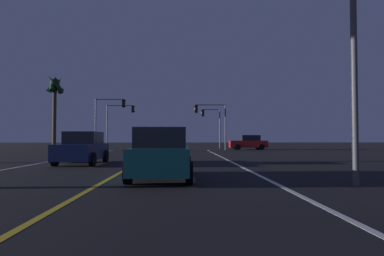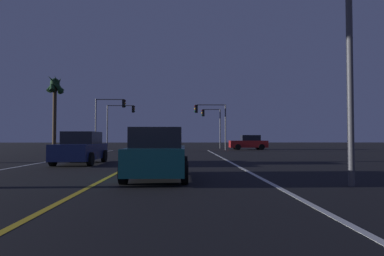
{
  "view_description": "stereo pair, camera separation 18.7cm",
  "coord_description": "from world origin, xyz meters",
  "px_view_note": "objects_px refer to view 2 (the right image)",
  "views": [
    {
      "loc": [
        2.46,
        1.53,
        1.37
      ],
      "look_at": [
        3.46,
        36.75,
        2.44
      ],
      "focal_mm": 30.61,
      "sensor_mm": 36.0,
      "label": 1
    },
    {
      "loc": [
        2.64,
        1.53,
        1.37
      ],
      "look_at": [
        3.46,
        36.75,
        2.44
      ],
      "focal_mm": 30.61,
      "sensor_mm": 36.0,
      "label": 2
    }
  ],
  "objects_px": {
    "traffic_light_far_right": "(211,119)",
    "traffic_light_near_right": "(210,116)",
    "palm_tree_left_far": "(55,91)",
    "car_crossing_side": "(249,143)",
    "traffic_light_far_left": "(121,116)",
    "car_lead_same_lane": "(158,154)",
    "street_lamp_right_near": "(335,17)",
    "car_oncoming": "(81,148)",
    "traffic_light_near_left": "(110,112)"
  },
  "relations": [
    {
      "from": "car_crossing_side",
      "to": "car_lead_same_lane",
      "type": "xyz_separation_m",
      "value": [
        -8.38,
        -26.91,
        0.0
      ]
    },
    {
      "from": "car_oncoming",
      "to": "traffic_light_far_left",
      "type": "xyz_separation_m",
      "value": [
        -2.78,
        24.87,
        3.35
      ]
    },
    {
      "from": "car_lead_same_lane",
      "to": "traffic_light_near_right",
      "type": "xyz_separation_m",
      "value": [
        3.79,
        25.76,
        3.05
      ]
    },
    {
      "from": "traffic_light_far_right",
      "to": "traffic_light_near_right",
      "type": "bearing_deg",
      "value": 84.07
    },
    {
      "from": "palm_tree_left_far",
      "to": "street_lamp_right_near",
      "type": "bearing_deg",
      "value": -53.75
    },
    {
      "from": "car_crossing_side",
      "to": "traffic_light_near_right",
      "type": "bearing_deg",
      "value": 14.08
    },
    {
      "from": "traffic_light_near_left",
      "to": "street_lamp_right_near",
      "type": "xyz_separation_m",
      "value": [
        12.65,
        -27.58,
        0.57
      ]
    },
    {
      "from": "car_crossing_side",
      "to": "car_oncoming",
      "type": "bearing_deg",
      "value": 57.78
    },
    {
      "from": "traffic_light_near_left",
      "to": "palm_tree_left_far",
      "type": "distance_m",
      "value": 6.41
    },
    {
      "from": "traffic_light_near_right",
      "to": "traffic_light_far_right",
      "type": "relative_size",
      "value": 1.01
    },
    {
      "from": "car_oncoming",
      "to": "palm_tree_left_far",
      "type": "height_order",
      "value": "palm_tree_left_far"
    },
    {
      "from": "traffic_light_near_right",
      "to": "street_lamp_right_near",
      "type": "distance_m",
      "value": 27.63
    },
    {
      "from": "traffic_light_near_left",
      "to": "car_oncoming",
      "type": "bearing_deg",
      "value": -81.49
    },
    {
      "from": "car_crossing_side",
      "to": "traffic_light_far_right",
      "type": "height_order",
      "value": "traffic_light_far_right"
    },
    {
      "from": "car_oncoming",
      "to": "car_crossing_side",
      "type": "relative_size",
      "value": 1.0
    },
    {
      "from": "traffic_light_far_right",
      "to": "palm_tree_left_far",
      "type": "xyz_separation_m",
      "value": [
        -16.29,
        -9.71,
        2.27
      ]
    },
    {
      "from": "traffic_light_near_left",
      "to": "traffic_light_far_right",
      "type": "height_order",
      "value": "traffic_light_near_left"
    },
    {
      "from": "traffic_light_far_right",
      "to": "traffic_light_far_left",
      "type": "bearing_deg",
      "value": 0.0
    },
    {
      "from": "traffic_light_far_right",
      "to": "traffic_light_far_left",
      "type": "height_order",
      "value": "traffic_light_far_left"
    },
    {
      "from": "palm_tree_left_far",
      "to": "traffic_light_near_right",
      "type": "bearing_deg",
      "value": 15.0
    },
    {
      "from": "car_oncoming",
      "to": "car_lead_same_lane",
      "type": "height_order",
      "value": "same"
    },
    {
      "from": "car_lead_same_lane",
      "to": "traffic_light_near_left",
      "type": "height_order",
      "value": "traffic_light_near_left"
    },
    {
      "from": "car_oncoming",
      "to": "street_lamp_right_near",
      "type": "xyz_separation_m",
      "value": [
        9.75,
        -8.2,
        4.01
      ]
    },
    {
      "from": "car_lead_same_lane",
      "to": "car_crossing_side",
      "type": "bearing_deg",
      "value": -17.3
    },
    {
      "from": "street_lamp_right_near",
      "to": "car_crossing_side",
      "type": "bearing_deg",
      "value": -96.32
    },
    {
      "from": "traffic_light_near_left",
      "to": "palm_tree_left_far",
      "type": "relative_size",
      "value": 0.75
    },
    {
      "from": "car_oncoming",
      "to": "street_lamp_right_near",
      "type": "height_order",
      "value": "street_lamp_right_near"
    },
    {
      "from": "car_crossing_side",
      "to": "traffic_light_far_left",
      "type": "distance_m",
      "value": 16.64
    },
    {
      "from": "traffic_light_near_left",
      "to": "traffic_light_far_left",
      "type": "height_order",
      "value": "traffic_light_near_left"
    },
    {
      "from": "car_oncoming",
      "to": "traffic_light_near_right",
      "type": "height_order",
      "value": "traffic_light_near_right"
    },
    {
      "from": "traffic_light_near_left",
      "to": "traffic_light_far_right",
      "type": "distance_m",
      "value": 13.04
    },
    {
      "from": "traffic_light_near_left",
      "to": "street_lamp_right_near",
      "type": "relative_size",
      "value": 0.76
    },
    {
      "from": "street_lamp_right_near",
      "to": "palm_tree_left_far",
      "type": "relative_size",
      "value": 1.0
    },
    {
      "from": "traffic_light_near_right",
      "to": "traffic_light_far_right",
      "type": "height_order",
      "value": "traffic_light_near_right"
    },
    {
      "from": "car_lead_same_lane",
      "to": "traffic_light_far_right",
      "type": "relative_size",
      "value": 0.84
    },
    {
      "from": "car_oncoming",
      "to": "traffic_light_far_right",
      "type": "bearing_deg",
      "value": 160.29
    },
    {
      "from": "car_lead_same_lane",
      "to": "palm_tree_left_far",
      "type": "xyz_separation_m",
      "value": [
        -11.93,
        21.55,
        5.23
      ]
    },
    {
      "from": "palm_tree_left_far",
      "to": "traffic_light_far_left",
      "type": "bearing_deg",
      "value": 64.66
    },
    {
      "from": "traffic_light_near_right",
      "to": "traffic_light_far_left",
      "type": "xyz_separation_m",
      "value": [
        -11.12,
        5.5,
        0.31
      ]
    },
    {
      "from": "car_crossing_side",
      "to": "traffic_light_far_left",
      "type": "xyz_separation_m",
      "value": [
        -15.71,
        4.35,
        3.35
      ]
    },
    {
      "from": "car_lead_same_lane",
      "to": "palm_tree_left_far",
      "type": "distance_m",
      "value": 25.18
    },
    {
      "from": "car_oncoming",
      "to": "car_lead_same_lane",
      "type": "xyz_separation_m",
      "value": [
        4.55,
        -6.39,
        0.0
      ]
    },
    {
      "from": "traffic_light_near_right",
      "to": "traffic_light_near_left",
      "type": "relative_size",
      "value": 0.9
    },
    {
      "from": "traffic_light_near_left",
      "to": "car_crossing_side",
      "type": "bearing_deg",
      "value": 4.16
    },
    {
      "from": "traffic_light_near_right",
      "to": "palm_tree_left_far",
      "type": "relative_size",
      "value": 0.68
    },
    {
      "from": "car_lead_same_lane",
      "to": "traffic_light_far_right",
      "type": "distance_m",
      "value": 31.7
    },
    {
      "from": "traffic_light_near_right",
      "to": "palm_tree_left_far",
      "type": "distance_m",
      "value": 16.42
    },
    {
      "from": "car_lead_same_lane",
      "to": "traffic_light_far_right",
      "type": "bearing_deg",
      "value": -7.94
    },
    {
      "from": "car_crossing_side",
      "to": "car_lead_same_lane",
      "type": "height_order",
      "value": "same"
    },
    {
      "from": "street_lamp_right_near",
      "to": "palm_tree_left_far",
      "type": "xyz_separation_m",
      "value": [
        -17.13,
        23.36,
        1.22
      ]
    }
  ]
}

